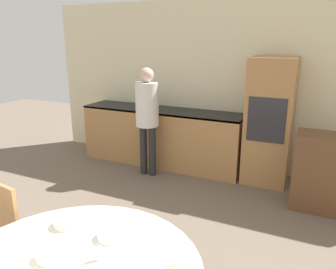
# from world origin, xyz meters

# --- Properties ---
(wall_back) EXTENTS (6.22, 0.05, 2.60)m
(wall_back) POSITION_xyz_m (0.00, 4.86, 1.30)
(wall_back) COLOR beige
(wall_back) RESTS_ON ground_plane
(kitchen_counter) EXTENTS (2.67, 0.60, 0.92)m
(kitchen_counter) POSITION_xyz_m (-0.93, 4.51, 0.47)
(kitchen_counter) COLOR #AD7A47
(kitchen_counter) RESTS_ON ground_plane
(oven_unit) EXTENTS (0.62, 0.59, 1.78)m
(oven_unit) POSITION_xyz_m (0.75, 4.52, 0.89)
(oven_unit) COLOR #AD7A47
(oven_unit) RESTS_ON ground_plane
(person_standing) EXTENTS (0.34, 0.34, 1.62)m
(person_standing) POSITION_xyz_m (-0.91, 4.01, 1.00)
(person_standing) COLOR #262628
(person_standing) RESTS_ON ground_plane
(bowl_near) EXTENTS (0.17, 0.17, 0.05)m
(bowl_near) POSITION_xyz_m (-0.12, 1.39, 0.79)
(bowl_near) COLOR silver
(bowl_near) RESTS_ON dining_table
(bowl_centre) EXTENTS (0.18, 0.18, 0.04)m
(bowl_centre) POSITION_xyz_m (0.25, 1.40, 0.79)
(bowl_centre) COLOR silver
(bowl_centre) RESTS_ON dining_table
(bowl_far) EXTENTS (0.16, 0.16, 0.05)m
(bowl_far) POSITION_xyz_m (0.04, 1.07, 0.79)
(bowl_far) COLOR white
(bowl_far) RESTS_ON dining_table
(salt_shaker) EXTENTS (0.03, 0.03, 0.09)m
(salt_shaker) POSITION_xyz_m (0.31, 1.19, 0.81)
(salt_shaker) COLOR white
(salt_shaker) RESTS_ON dining_table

